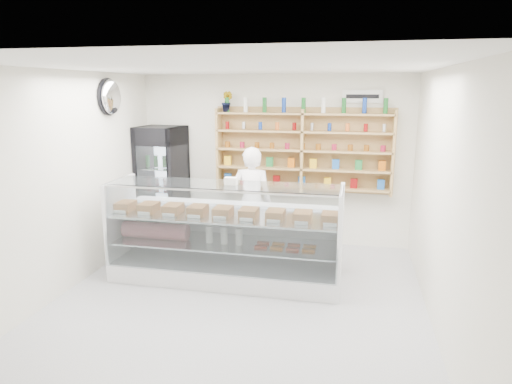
# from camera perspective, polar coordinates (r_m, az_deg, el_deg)

# --- Properties ---
(room) EXTENTS (5.00, 5.00, 5.00)m
(room) POSITION_cam_1_polar(r_m,az_deg,el_deg) (5.25, -2.55, -0.06)
(room) COLOR #B7B6BC
(room) RESTS_ON ground
(display_counter) EXTENTS (3.10, 0.93, 1.35)m
(display_counter) POSITION_cam_1_polar(r_m,az_deg,el_deg) (6.29, -3.79, -7.70)
(display_counter) COLOR white
(display_counter) RESTS_ON floor
(shop_worker) EXTENTS (0.64, 0.42, 1.72)m
(shop_worker) POSITION_cam_1_polar(r_m,az_deg,el_deg) (7.02, -0.54, -1.27)
(shop_worker) COLOR white
(shop_worker) RESTS_ON floor
(drinks_cooler) EXTENTS (0.77, 0.75, 1.96)m
(drinks_cooler) POSITION_cam_1_polar(r_m,az_deg,el_deg) (7.92, -11.59, 0.98)
(drinks_cooler) COLOR black
(drinks_cooler) RESTS_ON floor
(wall_shelving) EXTENTS (2.84, 0.28, 1.33)m
(wall_shelving) POSITION_cam_1_polar(r_m,az_deg,el_deg) (7.40, 5.83, 5.17)
(wall_shelving) COLOR tan
(wall_shelving) RESTS_ON back_wall
(potted_plant) EXTENTS (0.21, 0.19, 0.33)m
(potted_plant) POSITION_cam_1_polar(r_m,az_deg,el_deg) (7.58, -3.64, 11.22)
(potted_plant) COLOR #1E6626
(potted_plant) RESTS_ON wall_shelving
(security_mirror) EXTENTS (0.15, 0.50, 0.50)m
(security_mirror) POSITION_cam_1_polar(r_m,az_deg,el_deg) (7.07, -17.64, 11.26)
(security_mirror) COLOR silver
(security_mirror) RESTS_ON left_wall
(wall_sign) EXTENTS (0.62, 0.03, 0.20)m
(wall_sign) POSITION_cam_1_polar(r_m,az_deg,el_deg) (7.42, 13.17, 11.56)
(wall_sign) COLOR white
(wall_sign) RESTS_ON back_wall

